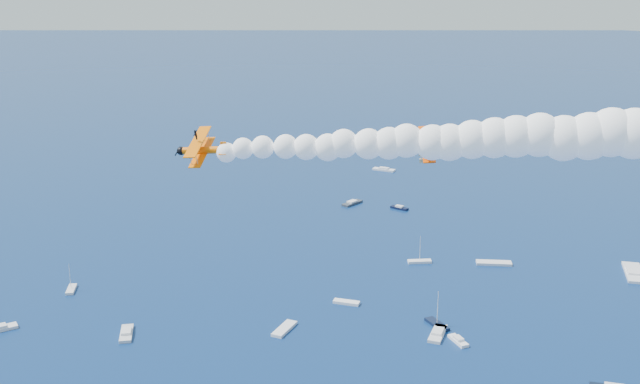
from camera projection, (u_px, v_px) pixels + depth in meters
The scene contains 5 objects.
biplane_lead at pixel (430, 148), 104.49m from camera, with size 7.30×8.19×4.93m, color #F04C05, non-canonical shape.
biplane_trail at pixel (203, 150), 98.35m from camera, with size 6.96×7.81×4.70m, color #FF6F05, non-canonical shape.
smoke_trail_lead at pixel (639, 136), 101.69m from camera, with size 47.16×33.33×10.18m, color white, non-canonical shape.
smoke_trail_trail at pixel (419, 143), 93.20m from camera, with size 49.44×29.53×10.18m, color white, non-canonical shape.
spectator_boats at pixel (558, 317), 177.98m from camera, with size 219.08×178.89×0.70m.
Camera 1 is at (57.93, -47.36, 78.79)m, focal length 42.70 mm.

